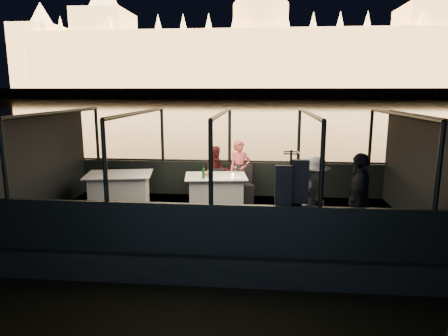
# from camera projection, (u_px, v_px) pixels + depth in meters

# --- Properties ---
(river_water) EXTENTS (500.00, 500.00, 0.00)m
(river_water) POSITION_uv_depth(u_px,v_px,m) (257.00, 105.00, 87.09)
(river_water) COLOR black
(river_water) RESTS_ON ground
(boat_hull) EXTENTS (8.60, 4.40, 1.00)m
(boat_hull) POSITION_uv_depth(u_px,v_px,m) (222.00, 239.00, 8.91)
(boat_hull) COLOR black
(boat_hull) RESTS_ON river_water
(boat_deck) EXTENTS (8.00, 4.00, 0.04)m
(boat_deck) POSITION_uv_depth(u_px,v_px,m) (222.00, 219.00, 8.81)
(boat_deck) COLOR black
(boat_deck) RESTS_ON boat_hull
(gunwale_port) EXTENTS (8.00, 0.08, 0.90)m
(gunwale_port) POSITION_uv_depth(u_px,v_px,m) (229.00, 179.00, 10.68)
(gunwale_port) COLOR black
(gunwale_port) RESTS_ON boat_deck
(gunwale_starboard) EXTENTS (8.00, 0.08, 0.90)m
(gunwale_starboard) POSITION_uv_depth(u_px,v_px,m) (211.00, 230.00, 6.77)
(gunwale_starboard) COLOR black
(gunwale_starboard) RESTS_ON boat_deck
(cabin_glass_port) EXTENTS (8.00, 0.02, 1.40)m
(cabin_glass_port) POSITION_uv_depth(u_px,v_px,m) (230.00, 136.00, 10.46)
(cabin_glass_port) COLOR #99B2B2
(cabin_glass_port) RESTS_ON gunwale_port
(cabin_glass_starboard) EXTENTS (8.00, 0.02, 1.40)m
(cabin_glass_starboard) POSITION_uv_depth(u_px,v_px,m) (211.00, 163.00, 6.55)
(cabin_glass_starboard) COLOR #99B2B2
(cabin_glass_starboard) RESTS_ON gunwale_starboard
(cabin_roof_glass) EXTENTS (8.00, 4.00, 0.02)m
(cabin_roof_glass) POSITION_uv_depth(u_px,v_px,m) (222.00, 113.00, 8.37)
(cabin_roof_glass) COLOR #99B2B2
(cabin_roof_glass) RESTS_ON boat_deck
(end_wall_fore) EXTENTS (0.02, 4.00, 2.30)m
(end_wall_fore) POSITION_uv_depth(u_px,v_px,m) (45.00, 164.00, 8.95)
(end_wall_fore) COLOR black
(end_wall_fore) RESTS_ON boat_deck
(end_wall_aft) EXTENTS (0.02, 4.00, 2.30)m
(end_wall_aft) POSITION_uv_depth(u_px,v_px,m) (415.00, 170.00, 8.23)
(end_wall_aft) COLOR black
(end_wall_aft) RESTS_ON boat_deck
(canopy_ribs) EXTENTS (8.00, 4.00, 2.30)m
(canopy_ribs) POSITION_uv_depth(u_px,v_px,m) (222.00, 167.00, 8.59)
(canopy_ribs) COLOR black
(canopy_ribs) RESTS_ON boat_deck
(embankment) EXTENTS (400.00, 140.00, 6.00)m
(embankment) POSITION_uv_depth(u_px,v_px,m) (260.00, 94.00, 213.95)
(embankment) COLOR #423D33
(embankment) RESTS_ON ground
(parliament_building) EXTENTS (220.00, 32.00, 60.00)m
(parliament_building) POSITION_uv_depth(u_px,v_px,m) (260.00, 30.00, 174.37)
(parliament_building) COLOR #F2D18C
(parliament_building) RESTS_ON embankment
(dining_table_central) EXTENTS (1.58, 1.25, 0.77)m
(dining_table_central) POSITION_uv_depth(u_px,v_px,m) (216.00, 191.00, 9.61)
(dining_table_central) COLOR silver
(dining_table_central) RESTS_ON boat_deck
(dining_table_aft) EXTENTS (1.71, 1.38, 0.81)m
(dining_table_aft) POSITION_uv_depth(u_px,v_px,m) (120.00, 191.00, 9.62)
(dining_table_aft) COLOR silver
(dining_table_aft) RESTS_ON boat_deck
(chair_port_left) EXTENTS (0.46, 0.46, 0.80)m
(chair_port_left) POSITION_uv_depth(u_px,v_px,m) (215.00, 184.00, 10.04)
(chair_port_left) COLOR black
(chair_port_left) RESTS_ON boat_deck
(chair_port_right) EXTENTS (0.54, 0.54, 0.93)m
(chair_port_right) POSITION_uv_depth(u_px,v_px,m) (243.00, 185.00, 9.98)
(chair_port_right) COLOR black
(chair_port_right) RESTS_ON boat_deck
(coat_stand) EXTENTS (0.54, 0.45, 1.80)m
(coat_stand) POSITION_uv_depth(u_px,v_px,m) (290.00, 202.00, 6.81)
(coat_stand) COLOR black
(coat_stand) RESTS_ON boat_deck
(person_woman_coral) EXTENTS (0.64, 0.52, 1.53)m
(person_woman_coral) POSITION_uv_depth(u_px,v_px,m) (240.00, 171.00, 10.19)
(person_woman_coral) COLOR #DD5056
(person_woman_coral) RESTS_ON boat_deck
(person_man_maroon) EXTENTS (0.80, 0.71, 1.38)m
(person_man_maroon) POSITION_uv_depth(u_px,v_px,m) (217.00, 170.00, 10.25)
(person_man_maroon) COLOR #411214
(person_man_maroon) RESTS_ON boat_deck
(passenger_stripe) EXTENTS (0.96, 1.18, 1.60)m
(passenger_stripe) POSITION_uv_depth(u_px,v_px,m) (314.00, 197.00, 7.31)
(passenger_stripe) COLOR white
(passenger_stripe) RESTS_ON boat_deck
(passenger_dark) EXTENTS (0.67, 1.09, 1.72)m
(passenger_dark) POSITION_uv_depth(u_px,v_px,m) (359.00, 201.00, 7.08)
(passenger_dark) COLOR black
(passenger_dark) RESTS_ON boat_deck
(wine_bottle) EXTENTS (0.07, 0.07, 0.30)m
(wine_bottle) POSITION_uv_depth(u_px,v_px,m) (203.00, 172.00, 9.19)
(wine_bottle) COLOR #163D18
(wine_bottle) RESTS_ON dining_table_central
(bread_basket) EXTENTS (0.19, 0.19, 0.07)m
(bread_basket) POSITION_uv_depth(u_px,v_px,m) (208.00, 174.00, 9.50)
(bread_basket) COLOR olive
(bread_basket) RESTS_ON dining_table_central
(amber_candle) EXTENTS (0.06, 0.06, 0.07)m
(amber_candle) POSITION_uv_depth(u_px,v_px,m) (232.00, 175.00, 9.42)
(amber_candle) COLOR gold
(amber_candle) RESTS_ON dining_table_central
(plate_near) EXTENTS (0.26, 0.26, 0.02)m
(plate_near) POSITION_uv_depth(u_px,v_px,m) (236.00, 178.00, 9.23)
(plate_near) COLOR white
(plate_near) RESTS_ON dining_table_central
(plate_far) EXTENTS (0.31, 0.31, 0.01)m
(plate_far) POSITION_uv_depth(u_px,v_px,m) (211.00, 175.00, 9.61)
(plate_far) COLOR white
(plate_far) RESTS_ON dining_table_central
(wine_glass_white) EXTENTS (0.08, 0.08, 0.18)m
(wine_glass_white) POSITION_uv_depth(u_px,v_px,m) (208.00, 174.00, 9.29)
(wine_glass_white) COLOR silver
(wine_glass_white) RESTS_ON dining_table_central
(wine_glass_red) EXTENTS (0.08, 0.08, 0.21)m
(wine_glass_red) POSITION_uv_depth(u_px,v_px,m) (235.00, 171.00, 9.61)
(wine_glass_red) COLOR silver
(wine_glass_red) RESTS_ON dining_table_central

